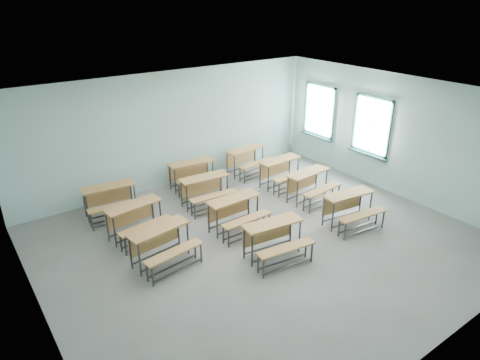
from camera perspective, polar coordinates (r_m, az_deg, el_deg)
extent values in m
cube|color=gray|center=(9.60, 2.93, -8.27)|extent=(9.00, 8.00, 0.02)
cube|color=white|center=(8.35, 3.39, 10.79)|extent=(9.00, 8.00, 0.02)
cube|color=#9EC6C0|center=(12.04, -8.96, 6.71)|extent=(9.00, 0.02, 3.20)
cube|color=#9EC6C0|center=(6.63, 25.77, -10.66)|extent=(9.00, 0.02, 3.20)
cube|color=#9EC6C0|center=(7.23, -26.27, -7.77)|extent=(0.02, 8.00, 3.20)
cube|color=#9EC6C0|center=(12.05, 20.21, 5.53)|extent=(0.02, 8.00, 3.20)
cube|color=#1A4A43|center=(13.88, 10.31, 6.03)|extent=(0.06, 1.20, 0.06)
cube|color=#1A4A43|center=(13.50, 10.80, 12.26)|extent=(0.06, 1.20, 0.06)
cube|color=#1A4A43|center=(13.29, 12.32, 8.54)|extent=(0.06, 0.06, 1.60)
cube|color=#1A4A43|center=(14.05, 8.87, 9.62)|extent=(0.06, 0.06, 1.60)
cube|color=#1A4A43|center=(13.67, 10.55, 9.10)|extent=(0.04, 0.04, 1.48)
cube|color=#1A4A43|center=(13.67, 10.55, 9.10)|extent=(0.04, 1.08, 0.04)
cube|color=#1A4A43|center=(13.87, 10.18, 5.77)|extent=(0.14, 1.28, 0.04)
cube|color=white|center=(13.68, 10.62, 9.11)|extent=(0.01, 1.08, 1.48)
cube|color=#1A4A43|center=(12.66, 16.75, 3.63)|extent=(0.06, 1.20, 0.06)
cube|color=#1A4A43|center=(12.24, 17.61, 10.40)|extent=(0.06, 1.20, 0.06)
cube|color=#1A4A43|center=(12.11, 19.28, 6.25)|extent=(0.06, 0.06, 1.60)
cube|color=#1A4A43|center=(12.76, 15.16, 7.62)|extent=(0.06, 0.06, 1.60)
cube|color=#1A4A43|center=(12.43, 17.17, 6.96)|extent=(0.04, 0.04, 1.48)
cube|color=#1A4A43|center=(12.43, 17.17, 6.96)|extent=(0.04, 1.08, 0.04)
cube|color=#1A4A43|center=(12.65, 16.61, 3.34)|extent=(0.14, 1.28, 0.04)
cube|color=white|center=(12.44, 17.24, 6.97)|extent=(0.01, 1.08, 1.48)
cube|color=#A5733B|center=(8.78, 4.40, -5.76)|extent=(1.30, 0.58, 0.04)
cube|color=#A5733B|center=(9.08, 3.67, -6.98)|extent=(1.19, 0.17, 0.43)
cylinder|color=#353739|center=(8.60, 1.64, -9.44)|extent=(0.04, 0.04, 0.74)
cylinder|color=#353739|center=(9.15, 7.96, -7.47)|extent=(0.04, 0.04, 0.74)
cylinder|color=#353739|center=(8.85, 0.55, -8.39)|extent=(0.04, 0.04, 0.74)
cylinder|color=#353739|center=(9.38, 6.76, -6.55)|extent=(0.04, 0.04, 0.74)
cube|color=#353739|center=(9.01, 4.84, -9.87)|extent=(1.15, 0.18, 0.03)
cube|color=#353739|center=(9.24, 3.71, -8.87)|extent=(1.15, 0.18, 0.03)
cube|color=#A5733B|center=(8.59, 6.15, -9.01)|extent=(1.28, 0.42, 0.04)
cylinder|color=#353739|center=(8.38, 3.14, -11.74)|extent=(0.04, 0.04, 0.43)
cylinder|color=#353739|center=(8.94, 9.54, -9.56)|extent=(0.04, 0.04, 0.43)
cylinder|color=#353739|center=(8.52, 2.43, -11.07)|extent=(0.04, 0.04, 0.43)
cylinder|color=#353739|center=(9.07, 8.78, -8.97)|extent=(0.04, 0.04, 0.43)
cube|color=#353739|center=(8.72, 6.42, -11.35)|extent=(1.15, 0.18, 0.03)
cube|color=#353739|center=(8.86, 5.68, -10.71)|extent=(1.15, 0.18, 0.03)
cube|color=#A5733B|center=(10.29, 14.31, -1.81)|extent=(1.30, 0.57, 0.04)
cube|color=#A5733B|center=(10.55, 13.44, -2.97)|extent=(1.19, 0.17, 0.43)
cylinder|color=#353739|center=(10.00, 12.26, -4.90)|extent=(0.04, 0.04, 0.74)
cylinder|color=#353739|center=(10.73, 16.98, -3.37)|extent=(0.04, 0.04, 0.74)
cylinder|color=#353739|center=(10.22, 11.06, -4.12)|extent=(0.04, 0.04, 0.74)
cylinder|color=#353739|center=(10.93, 15.77, -2.68)|extent=(0.04, 0.04, 0.74)
cube|color=#353739|center=(10.48, 14.56, -5.40)|extent=(1.15, 0.18, 0.03)
cube|color=#353739|center=(10.69, 13.36, -4.65)|extent=(1.15, 0.18, 0.03)
cube|color=#A5733B|center=(10.11, 16.02, -4.47)|extent=(1.28, 0.42, 0.04)
cylinder|color=#353739|center=(9.80, 13.82, -6.74)|extent=(0.04, 0.04, 0.43)
cylinder|color=#353739|center=(10.54, 18.52, -5.04)|extent=(0.04, 0.04, 0.43)
cylinder|color=#353739|center=(9.93, 13.06, -6.24)|extent=(0.04, 0.04, 0.43)
cylinder|color=#353739|center=(10.66, 17.76, -4.61)|extent=(0.04, 0.04, 0.43)
cube|color=#353739|center=(10.23, 16.17, -6.51)|extent=(1.15, 0.18, 0.03)
cube|color=#353739|center=(10.35, 15.42, -6.05)|extent=(1.15, 0.18, 0.03)
cube|color=#A5733B|center=(8.71, -10.80, -6.40)|extent=(1.30, 0.57, 0.04)
cube|color=#A5733B|center=(9.02, -11.32, -7.69)|extent=(1.19, 0.17, 0.43)
cylinder|color=#353739|center=(8.56, -13.24, -10.36)|extent=(0.04, 0.04, 0.74)
cylinder|color=#353739|center=(9.06, -6.96, -7.74)|extent=(0.04, 0.04, 0.74)
cylinder|color=#353739|center=(8.81, -14.38, -9.41)|extent=(0.04, 0.04, 0.74)
cylinder|color=#353739|center=(9.30, -8.20, -6.93)|extent=(0.04, 0.04, 0.74)
cube|color=#353739|center=(8.94, -9.88, -10.47)|extent=(1.15, 0.18, 0.03)
cube|color=#353739|center=(9.18, -11.06, -9.56)|extent=(1.15, 0.18, 0.03)
cube|color=#A5733B|center=(8.51, -8.76, -9.50)|extent=(1.28, 0.42, 0.04)
cylinder|color=#353739|center=(8.33, -11.57, -12.54)|extent=(0.04, 0.04, 0.43)
cylinder|color=#353739|center=(8.85, -5.20, -9.70)|extent=(0.04, 0.04, 0.43)
cylinder|color=#353739|center=(8.47, -12.31, -11.92)|extent=(0.04, 0.04, 0.43)
cylinder|color=#353739|center=(8.98, -6.00, -9.17)|extent=(0.04, 0.04, 0.43)
cube|color=#353739|center=(8.65, -8.22, -11.82)|extent=(1.15, 0.18, 0.03)
cube|color=#353739|center=(8.79, -8.99, -11.24)|extent=(1.15, 0.18, 0.03)
cube|color=#A5733B|center=(9.74, -0.88, -2.51)|extent=(1.27, 0.45, 0.04)
cube|color=#A5733B|center=(10.03, -1.53, -3.75)|extent=(1.19, 0.05, 0.43)
cylinder|color=#353739|center=(9.52, -3.07, -5.91)|extent=(0.04, 0.04, 0.74)
cylinder|color=#353739|center=(10.12, 2.33, -3.96)|extent=(0.04, 0.04, 0.74)
cylinder|color=#353739|center=(9.76, -4.19, -5.13)|extent=(0.04, 0.04, 0.74)
cylinder|color=#353739|center=(10.35, 1.15, -3.27)|extent=(0.04, 0.04, 0.74)
cube|color=#353739|center=(9.94, -0.28, -6.26)|extent=(1.15, 0.06, 0.03)
cube|color=#353739|center=(10.17, -1.42, -5.50)|extent=(1.15, 0.06, 0.03)
cube|color=#A5733B|center=(9.54, 0.93, -5.26)|extent=(1.26, 0.29, 0.04)
cylinder|color=#353739|center=(9.29, -1.53, -7.81)|extent=(0.04, 0.04, 0.43)
cylinder|color=#353739|center=(9.91, 3.91, -5.68)|extent=(0.04, 0.04, 0.43)
cylinder|color=#353739|center=(9.43, -2.24, -7.30)|extent=(0.04, 0.04, 0.43)
cylinder|color=#353739|center=(10.04, 3.17, -5.24)|extent=(0.04, 0.04, 0.43)
cube|color=#353739|center=(9.65, 1.28, -7.40)|extent=(1.15, 0.06, 0.03)
cube|color=#353739|center=(9.79, 0.55, -6.92)|extent=(1.15, 0.06, 0.03)
cube|color=#A5733B|center=(11.28, 9.08, 0.99)|extent=(1.29, 0.53, 0.04)
cube|color=#A5733B|center=(11.52, 8.25, -0.19)|extent=(1.19, 0.12, 0.43)
cylinder|color=#353739|center=(10.94, 7.64, -1.93)|extent=(0.04, 0.04, 0.74)
cylinder|color=#353739|center=(11.76, 11.40, -0.31)|extent=(0.04, 0.04, 0.74)
cylinder|color=#353739|center=(11.14, 6.36, -1.36)|extent=(0.04, 0.04, 0.74)
cylinder|color=#353739|center=(11.94, 10.15, 0.19)|extent=(0.04, 0.04, 0.74)
cube|color=#353739|center=(11.46, 9.50, -2.30)|extent=(1.15, 0.13, 0.03)
cube|color=#353739|center=(11.65, 8.25, -1.76)|extent=(1.15, 0.13, 0.03)
cube|color=#A5733B|center=(11.12, 10.93, -1.26)|extent=(1.27, 0.37, 0.04)
cylinder|color=#353739|center=(10.76, 9.31, -3.42)|extent=(0.04, 0.04, 0.43)
cylinder|color=#353739|center=(11.59, 13.01, -1.67)|extent=(0.04, 0.04, 0.43)
cylinder|color=#353739|center=(10.87, 8.51, -3.06)|extent=(0.04, 0.04, 0.43)
cylinder|color=#353739|center=(11.69, 12.24, -1.35)|extent=(0.04, 0.04, 0.43)
cube|color=#353739|center=(11.23, 11.18, -3.12)|extent=(1.15, 0.13, 0.03)
cube|color=#353739|center=(11.33, 10.39, -2.79)|extent=(1.15, 0.13, 0.03)
cube|color=#A5733B|center=(9.75, -14.09, -3.27)|extent=(1.30, 0.56, 0.04)
cube|color=#A5733B|center=(10.05, -14.46, -4.51)|extent=(1.19, 0.16, 0.43)
cylinder|color=#353739|center=(9.58, -16.36, -6.73)|extent=(0.04, 0.04, 0.74)
cylinder|color=#353739|center=(10.05, -10.55, -4.61)|extent=(0.04, 0.04, 0.74)
cylinder|color=#353739|center=(9.85, -17.26, -5.96)|extent=(0.04, 0.04, 0.74)
cylinder|color=#353739|center=(10.30, -11.56, -3.94)|extent=(0.04, 0.04, 0.74)
cube|color=#353739|center=(9.93, -13.24, -6.99)|extent=(1.15, 0.17, 0.03)
cube|color=#353739|center=(10.19, -14.19, -6.25)|extent=(1.15, 0.17, 0.03)
cube|color=#A5733B|center=(9.50, -12.41, -5.98)|extent=(1.28, 0.41, 0.04)
cylinder|color=#353739|center=(9.32, -15.01, -8.60)|extent=(0.04, 0.04, 0.43)
cylinder|color=#353739|center=(9.80, -9.10, -6.31)|extent=(0.04, 0.04, 0.43)
cylinder|color=#353739|center=(9.48, -15.59, -8.09)|extent=(0.04, 0.04, 0.43)
cylinder|color=#353739|center=(9.94, -9.74, -5.88)|extent=(0.04, 0.04, 0.43)
cube|color=#353739|center=(9.61, -11.90, -8.12)|extent=(1.15, 0.17, 0.03)
cube|color=#353739|center=(9.76, -12.52, -7.64)|extent=(1.15, 0.17, 0.03)
cube|color=#A5733B|center=(10.89, -4.80, 0.35)|extent=(1.29, 0.52, 0.04)
cube|color=#A5733B|center=(11.18, -5.19, -0.81)|extent=(1.19, 0.12, 0.43)
cylinder|color=#353739|center=(10.70, -7.07, -2.52)|extent=(0.04, 0.04, 0.74)
cylinder|color=#353739|center=(11.16, -1.70, -1.17)|extent=(0.04, 0.04, 0.74)
cylinder|color=#353739|center=(10.97, -7.80, -1.85)|extent=(0.04, 0.04, 0.74)
cylinder|color=#353739|center=(11.42, -2.53, -0.57)|extent=(0.04, 0.04, 0.74)
cube|color=#353739|center=(11.03, -4.29, -3.08)|extent=(1.15, 0.12, 0.03)
cube|color=#353739|center=(11.30, -5.07, -2.42)|extent=(1.15, 0.12, 0.03)
cube|color=#A5733B|center=(10.61, -3.52, -2.11)|extent=(1.27, 0.36, 0.04)
cylinder|color=#353739|center=(10.41, -6.03, -4.20)|extent=(0.04, 0.04, 0.43)
cylinder|color=#353739|center=(10.89, -0.56, -2.74)|extent=(0.04, 0.04, 0.43)
cylinder|color=#353739|center=(10.57, -6.50, -3.76)|extent=(0.04, 0.04, 0.43)
cylinder|color=#353739|center=(11.04, -1.09, -2.34)|extent=(0.04, 0.04, 0.43)
cube|color=#353739|center=(10.70, -3.22, -4.09)|extent=(1.15, 0.12, 0.03)
cube|color=#353739|center=(10.86, -3.71, -3.67)|extent=(1.15, 0.12, 0.03)
cube|color=#A5733B|center=(12.04, 5.34, 2.70)|extent=(1.28, 0.48, 0.04)
cube|color=#A5733B|center=(12.29, 4.66, 1.57)|extent=(1.19, 0.08, 0.43)
cylinder|color=#353739|center=(11.71, 3.79, 0.04)|extent=(0.04, 0.04, 0.74)
cylinder|color=#353739|center=(12.46, 7.72, 1.38)|extent=(0.04, 0.04, 0.74)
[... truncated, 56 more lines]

